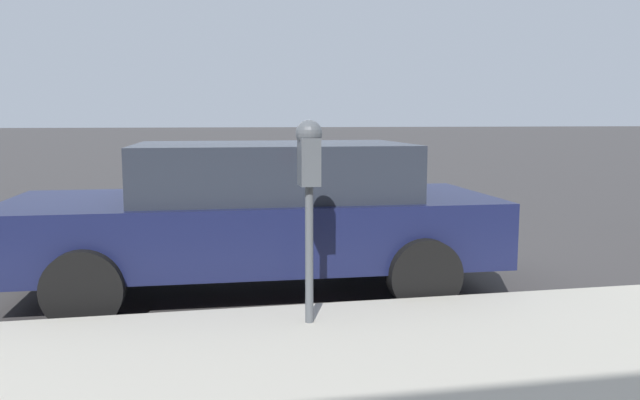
{
  "coord_description": "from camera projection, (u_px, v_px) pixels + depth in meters",
  "views": [
    {
      "loc": [
        -7.02,
        0.4,
        1.66
      ],
      "look_at": [
        -2.63,
        -0.46,
        1.08
      ],
      "focal_mm": 35.0,
      "sensor_mm": 36.0,
      "label": 1
    }
  ],
  "objects": [
    {
      "name": "car_navy",
      "position": [
        259.0,
        213.0,
        5.99
      ],
      "size": [
        2.1,
        4.6,
        1.43
      ],
      "rotation": [
        0.0,
        0.0,
        -0.03
      ],
      "color": "#14193D",
      "rests_on": "ground_plane"
    },
    {
      "name": "ground_plane",
      "position": [
        236.0,
        265.0,
        7.12
      ],
      "size": [
        220.0,
        220.0,
        0.0
      ],
      "primitive_type": "plane",
      "color": "#3D3A3A"
    },
    {
      "name": "parking_meter",
      "position": [
        309.0,
        169.0,
        4.45
      ],
      "size": [
        0.21,
        0.19,
        1.48
      ],
      "color": "#4C5156",
      "rests_on": "sidewalk"
    }
  ]
}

